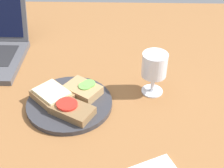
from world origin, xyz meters
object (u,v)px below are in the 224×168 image
at_px(sandwich_with_cheese, 52,95).
at_px(sandwich_with_tomato, 71,109).
at_px(plate, 70,103).
at_px(sandwich_with_cucumber, 83,90).
at_px(wine_glass, 154,67).

bearing_deg(sandwich_with_cheese, sandwich_with_tomato, -43.88).
relative_size(plate, sandwich_with_cucumber, 1.99).
bearing_deg(sandwich_with_tomato, plate, 104.42).
height_order(sandwich_with_tomato, wine_glass, wine_glass).
bearing_deg(sandwich_with_cucumber, plate, -133.68).
xyz_separation_m(sandwich_with_cheese, wine_glass, (0.27, 0.06, 0.06)).
distance_m(sandwich_with_tomato, sandwich_with_cucumber, 0.08).
relative_size(sandwich_with_tomato, wine_glass, 1.01).
distance_m(sandwich_with_cheese, wine_glass, 0.29).
bearing_deg(wine_glass, sandwich_with_cucumber, -170.85).
height_order(sandwich_with_cheese, sandwich_with_cucumber, same).
xyz_separation_m(sandwich_with_tomato, wine_glass, (0.22, 0.11, 0.06)).
bearing_deg(wine_glass, sandwich_with_cheese, -168.58).
xyz_separation_m(sandwich_with_cucumber, wine_glass, (0.19, 0.03, 0.06)).
distance_m(plate, sandwich_with_cucumber, 0.05).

